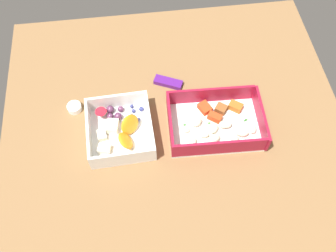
# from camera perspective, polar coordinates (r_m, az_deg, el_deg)

# --- Properties ---
(table_surface) EXTENTS (0.80, 0.80, 0.02)m
(table_surface) POSITION_cam_1_polar(r_m,az_deg,el_deg) (0.86, 1.23, -1.44)
(table_surface) COLOR brown
(table_surface) RESTS_ON ground
(pasta_container) EXTENTS (0.22, 0.15, 0.05)m
(pasta_container) POSITION_cam_1_polar(r_m,az_deg,el_deg) (0.85, 7.41, 0.49)
(pasta_container) COLOR white
(pasta_container) RESTS_ON table_surface
(fruit_bowl) EXTENTS (0.15, 0.16, 0.06)m
(fruit_bowl) POSITION_cam_1_polar(r_m,az_deg,el_deg) (0.84, -7.48, -0.53)
(fruit_bowl) COLOR white
(fruit_bowl) RESTS_ON table_surface
(candy_bar) EXTENTS (0.07, 0.05, 0.01)m
(candy_bar) POSITION_cam_1_polar(r_m,az_deg,el_deg) (0.92, -0.16, 6.73)
(candy_bar) COLOR #51197A
(candy_bar) RESTS_ON table_surface
(paper_cup_liner) EXTENTS (0.03, 0.03, 0.02)m
(paper_cup_liner) POSITION_cam_1_polar(r_m,az_deg,el_deg) (0.90, -14.25, 2.78)
(paper_cup_liner) COLOR white
(paper_cup_liner) RESTS_ON table_surface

